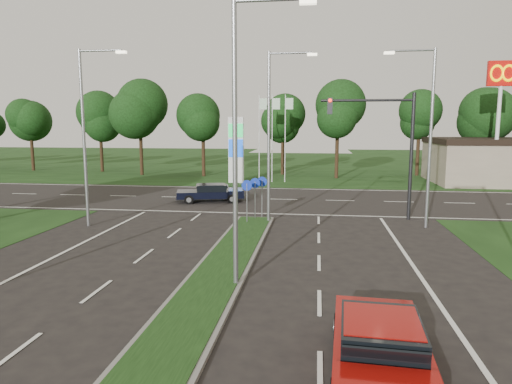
# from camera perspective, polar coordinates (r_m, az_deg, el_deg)

# --- Properties ---
(verge_far) EXTENTS (160.00, 50.00, 0.02)m
(verge_far) POSITION_cam_1_polar(r_m,az_deg,el_deg) (63.37, 4.60, 3.53)
(verge_far) COLOR black
(verge_far) RESTS_ON ground
(cross_road) EXTENTS (160.00, 12.00, 0.02)m
(cross_road) POSITION_cam_1_polar(r_m,az_deg,el_deg) (32.66, 1.66, -0.91)
(cross_road) COLOR black
(cross_road) RESTS_ON ground
(median_kerb) EXTENTS (2.00, 26.00, 0.12)m
(median_kerb) POSITION_cam_1_polar(r_m,az_deg,el_deg) (13.54, -7.51, -14.17)
(median_kerb) COLOR slate
(median_kerb) RESTS_ON ground
(streetlight_median_near) EXTENTS (2.53, 0.22, 9.00)m
(streetlight_median_near) POSITION_cam_1_polar(r_m,az_deg,el_deg) (14.26, -1.86, 7.72)
(streetlight_median_near) COLOR gray
(streetlight_median_near) RESTS_ON ground
(streetlight_median_far) EXTENTS (2.53, 0.22, 9.00)m
(streetlight_median_far) POSITION_cam_1_polar(r_m,az_deg,el_deg) (24.18, 2.09, 7.95)
(streetlight_median_far) COLOR gray
(streetlight_median_far) RESTS_ON ground
(streetlight_left_far) EXTENTS (2.53, 0.22, 9.00)m
(streetlight_left_far) POSITION_cam_1_polar(r_m,az_deg,el_deg) (24.96, -20.36, 7.45)
(streetlight_left_far) COLOR gray
(streetlight_left_far) RESTS_ON ground
(streetlight_right_far) EXTENTS (2.53, 0.22, 9.00)m
(streetlight_right_far) POSITION_cam_1_polar(r_m,az_deg,el_deg) (24.68, 20.58, 7.44)
(streetlight_right_far) COLOR gray
(streetlight_right_far) RESTS_ON ground
(traffic_signal) EXTENTS (5.10, 0.42, 7.00)m
(traffic_signal) POSITION_cam_1_polar(r_m,az_deg,el_deg) (26.35, 16.14, 6.73)
(traffic_signal) COLOR black
(traffic_signal) RESTS_ON ground
(median_signs) EXTENTS (1.16, 1.76, 2.38)m
(median_signs) POSITION_cam_1_polar(r_m,az_deg,el_deg) (24.94, -0.15, 0.21)
(median_signs) COLOR gray
(median_signs) RESTS_ON ground
(gas_pylon) EXTENTS (5.80, 1.26, 8.00)m
(gas_pylon) POSITION_cam_1_polar(r_m,az_deg,el_deg) (41.78, -2.21, 5.50)
(gas_pylon) COLOR silver
(gas_pylon) RESTS_ON ground
(mcdonalds_sign) EXTENTS (2.20, 0.47, 10.40)m
(mcdonalds_sign) POSITION_cam_1_polar(r_m,az_deg,el_deg) (42.72, 28.25, 11.03)
(mcdonalds_sign) COLOR silver
(mcdonalds_sign) RESTS_ON ground
(treeline_far) EXTENTS (6.00, 6.00, 9.90)m
(treeline_far) POSITION_cam_1_polar(r_m,az_deg,el_deg) (48.14, 3.83, 10.18)
(treeline_far) COLOR black
(treeline_far) RESTS_ON ground
(red_sedan) EXTENTS (2.18, 4.76, 1.28)m
(red_sedan) POSITION_cam_1_polar(r_m,az_deg,el_deg) (10.35, 15.26, -17.99)
(red_sedan) COLOR #9B0C08
(red_sedan) RESTS_ON ground
(navy_sedan) EXTENTS (4.82, 2.93, 1.24)m
(navy_sedan) POSITION_cam_1_polar(r_m,az_deg,el_deg) (31.56, -5.71, -0.05)
(navy_sedan) COLOR black
(navy_sedan) RESTS_ON ground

